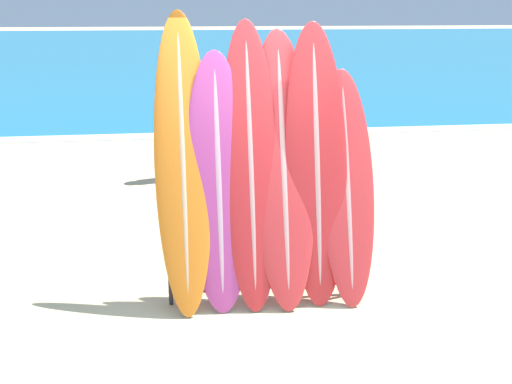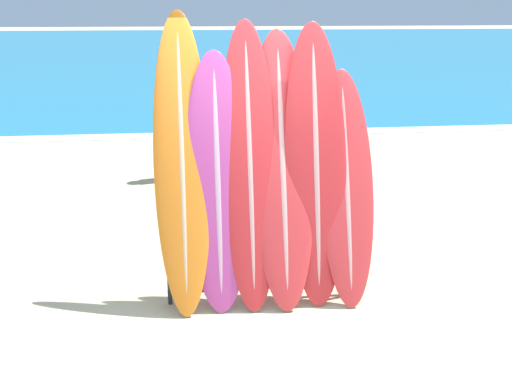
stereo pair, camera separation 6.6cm
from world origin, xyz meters
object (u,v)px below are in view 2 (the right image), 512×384
surfboard_rack (266,256)px  surfboard_slot_2 (250,165)px  surfboard_slot_0 (182,162)px  person_near_water (326,129)px  person_mid_beach (236,139)px  person_far_left (192,116)px  surfboard_slot_3 (282,169)px  surfboard_slot_1 (218,182)px  surfboard_slot_5 (346,187)px  surfboard_slot_4 (316,165)px

surfboard_rack → surfboard_slot_2: size_ratio=0.72×
surfboard_slot_0 → person_near_water: 3.64m
person_mid_beach → person_far_left: bearing=-118.3°
surfboard_slot_2 → person_near_water: bearing=65.2°
surfboard_rack → surfboard_slot_3: surfboard_slot_3 is taller
surfboard_slot_3 → person_far_left: bearing=100.2°
surfboard_slot_1 → person_mid_beach: surfboard_slot_1 is taller
surfboard_slot_5 → person_far_left: (-1.33, 4.21, -0.05)m
surfboard_slot_1 → person_mid_beach: size_ratio=1.41×
surfboard_slot_4 → person_far_left: bearing=104.0°
surfboard_slot_3 → person_mid_beach: surfboard_slot_3 is taller
surfboard_slot_1 → surfboard_slot_3: (0.58, 0.04, 0.09)m
surfboard_slot_0 → surfboard_slot_4: bearing=-2.3°
surfboard_slot_4 → person_far_left: (-1.04, 4.18, -0.26)m
surfboard_slot_3 → surfboard_slot_5: size_ratio=1.17×
surfboard_slot_3 → surfboard_slot_5: 0.61m
person_near_water → person_far_left: bearing=69.2°
person_near_water → person_mid_beach: 1.30m
person_near_water → person_mid_beach: bearing=108.6°
surfboard_slot_4 → person_mid_beach: (-0.47, 2.87, -0.37)m
surfboard_slot_1 → surfboard_slot_2: 0.32m
surfboard_rack → surfboard_slot_1: 0.82m
surfboard_slot_0 → surfboard_slot_1: 0.35m
surfboard_slot_2 → surfboard_slot_4: size_ratio=1.01×
surfboard_slot_3 → person_mid_beach: (-0.17, 2.85, -0.34)m
person_far_left → surfboard_slot_3: bearing=32.8°
surfboard_slot_3 → surfboard_slot_1: bearing=-176.2°
surfboard_slot_1 → person_mid_beach: (0.41, 2.89, -0.25)m
surfboard_slot_1 → person_mid_beach: bearing=81.9°
person_mid_beach → surfboard_rack: bearing=38.2°
surfboard_slot_3 → person_near_water: bearing=69.9°
surfboard_slot_0 → person_mid_beach: size_ratio=1.62×
surfboard_slot_3 → surfboard_slot_4: bearing=-4.3°
surfboard_slot_4 → person_near_water: surfboard_slot_4 is taller
surfboard_rack → surfboard_slot_1: (-0.42, 0.08, 0.70)m
surfboard_slot_0 → surfboard_slot_2: surfboard_slot_0 is taller
surfboard_slot_1 → surfboard_slot_5: bearing=-0.7°
surfboard_slot_0 → surfboard_slot_5: (1.46, -0.08, -0.26)m
surfboard_rack → surfboard_slot_1: bearing=169.4°
surfboard_slot_2 → person_mid_beach: bearing=87.5°
person_mid_beach → person_far_left: person_far_left is taller
surfboard_slot_0 → surfboard_rack: bearing=-11.1°
surfboard_rack → surfboard_slot_0: surfboard_slot_0 is taller
surfboard_slot_1 → surfboard_slot_2: (0.29, 0.04, 0.13)m
surfboard_slot_3 → surfboard_slot_5: bearing=-5.1°
surfboard_rack → person_mid_beach: (-0.02, 2.97, 0.45)m
surfboard_slot_4 → person_near_water: size_ratio=1.44×
surfboard_slot_1 → person_far_left: (-0.17, 4.19, -0.14)m
surfboard_slot_0 → surfboard_slot_4: surfboard_slot_0 is taller
surfboard_rack → surfboard_slot_2: 0.85m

